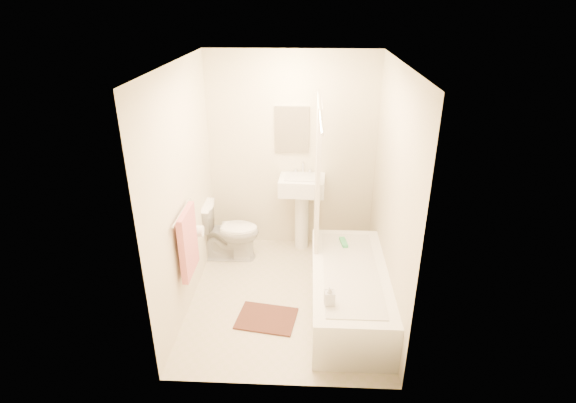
{
  "coord_description": "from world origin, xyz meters",
  "views": [
    {
      "loc": [
        0.21,
        -3.92,
        2.92
      ],
      "look_at": [
        0.0,
        0.25,
        1.0
      ],
      "focal_mm": 28.0,
      "sensor_mm": 36.0,
      "label": 1
    }
  ],
  "objects_px": {
    "toilet": "(229,231)",
    "bath_mat": "(267,318)",
    "bathtub": "(349,291)",
    "sink": "(302,210)",
    "soap_bottle": "(330,295)"
  },
  "relations": [
    {
      "from": "sink",
      "to": "bath_mat",
      "type": "xyz_separation_m",
      "value": [
        -0.31,
        -1.43,
        -0.51
      ]
    },
    {
      "from": "soap_bottle",
      "to": "toilet",
      "type": "bearing_deg",
      "value": 127.15
    },
    {
      "from": "sink",
      "to": "soap_bottle",
      "type": "height_order",
      "value": "sink"
    },
    {
      "from": "toilet",
      "to": "bathtub",
      "type": "relative_size",
      "value": 0.43
    },
    {
      "from": "bath_mat",
      "to": "bathtub",
      "type": "bearing_deg",
      "value": 12.57
    },
    {
      "from": "bathtub",
      "to": "soap_bottle",
      "type": "xyz_separation_m",
      "value": [
        -0.22,
        -0.53,
        0.33
      ]
    },
    {
      "from": "toilet",
      "to": "bathtub",
      "type": "bearing_deg",
      "value": -126.07
    },
    {
      "from": "bath_mat",
      "to": "soap_bottle",
      "type": "bearing_deg",
      "value": -30.8
    },
    {
      "from": "toilet",
      "to": "bath_mat",
      "type": "bearing_deg",
      "value": -155.12
    },
    {
      "from": "sink",
      "to": "toilet",
      "type": "bearing_deg",
      "value": -159.63
    },
    {
      "from": "bath_mat",
      "to": "sink",
      "type": "bearing_deg",
      "value": 77.68
    },
    {
      "from": "sink",
      "to": "bath_mat",
      "type": "distance_m",
      "value": 1.55
    },
    {
      "from": "bath_mat",
      "to": "toilet",
      "type": "bearing_deg",
      "value": 115.51
    },
    {
      "from": "toilet",
      "to": "bath_mat",
      "type": "distance_m",
      "value": 1.32
    },
    {
      "from": "bathtub",
      "to": "bath_mat",
      "type": "bearing_deg",
      "value": -167.43
    }
  ]
}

